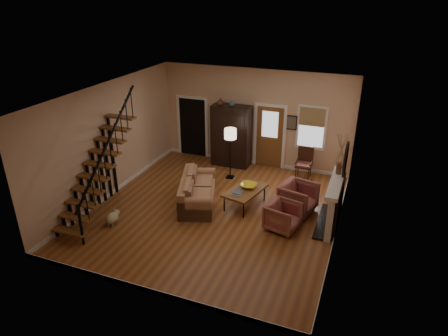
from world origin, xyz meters
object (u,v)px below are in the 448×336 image
(sofa, at_px, (198,191))
(coffee_table, at_px, (245,197))
(armoire, at_px, (231,136))
(floor_lamp, at_px, (230,154))
(armchair_right, at_px, (298,198))
(side_chair, at_px, (304,164))
(armchair_left, at_px, (283,216))

(sofa, bearing_deg, coffee_table, -4.27)
(armoire, height_order, sofa, armoire)
(sofa, xyz_separation_m, floor_lamp, (0.27, 1.90, 0.44))
(armchair_right, xyz_separation_m, side_chair, (-0.26, 2.15, 0.10))
(armoire, relative_size, floor_lamp, 1.26)
(armchair_left, bearing_deg, coffee_table, 71.40)
(armchair_right, xyz_separation_m, floor_lamp, (-2.47, 1.33, 0.42))
(armchair_left, height_order, armchair_right, armchair_right)
(armchair_right, distance_m, floor_lamp, 2.84)
(sofa, xyz_separation_m, armchair_right, (2.74, 0.58, 0.02))
(coffee_table, bearing_deg, sofa, -164.85)
(sofa, relative_size, coffee_table, 1.57)
(armoire, distance_m, floor_lamp, 1.10)
(floor_lamp, bearing_deg, armchair_right, -28.25)
(sofa, relative_size, floor_lamp, 1.25)
(coffee_table, bearing_deg, side_chair, 63.41)
(armoire, xyz_separation_m, coffee_table, (1.36, -2.57, -0.79))
(armoire, relative_size, armchair_left, 2.65)
(armchair_left, relative_size, armchair_right, 0.87)
(armoire, bearing_deg, floor_lamp, -71.50)
(coffee_table, xyz_separation_m, armchair_left, (1.27, -0.78, 0.11))
(floor_lamp, distance_m, side_chair, 2.38)
(side_chair, bearing_deg, armchair_left, -88.44)
(coffee_table, distance_m, armchair_right, 1.48)
(floor_lamp, bearing_deg, side_chair, 20.36)
(armchair_left, height_order, side_chair, side_chair)
(armchair_right, distance_m, side_chair, 2.17)
(armchair_left, distance_m, floor_lamp, 3.31)
(side_chair, bearing_deg, coffee_table, -116.59)
(sofa, distance_m, armchair_left, 2.60)
(armchair_right, bearing_deg, armoire, 63.19)
(armoire, bearing_deg, coffee_table, -62.10)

